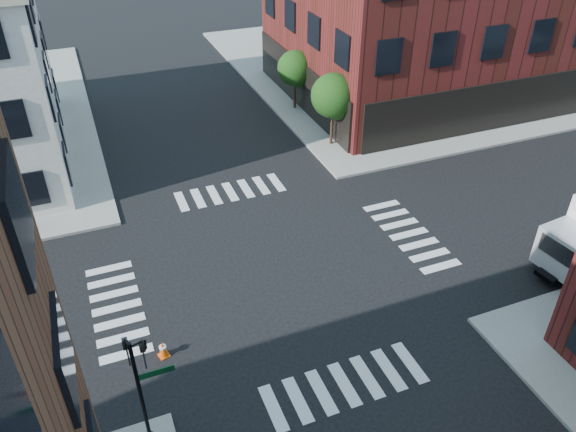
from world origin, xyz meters
The scene contains 7 objects.
ground centered at (0.00, 0.00, 0.00)m, with size 120.00×120.00×0.00m, color black.
sidewalk_ne centered at (21.00, 21.00, 0.07)m, with size 30.00×30.00×0.15m, color gray.
building_ne centered at (20.50, 16.00, 6.00)m, with size 25.00×16.00×12.00m, color #421610.
tree_near centered at (7.56, 9.98, 3.16)m, with size 2.69×2.69×4.49m.
tree_far centered at (7.56, 15.98, 2.87)m, with size 2.43×2.43×4.07m.
signal_pole centered at (-6.72, -6.68, 2.86)m, with size 1.29×1.24×4.60m.
traffic_cone centered at (-5.70, -3.29, 0.34)m, with size 0.47×0.47×0.70m.
Camera 1 is at (-6.71, -18.43, 16.19)m, focal length 35.00 mm.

